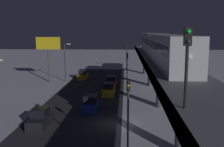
% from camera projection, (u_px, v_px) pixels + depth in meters
% --- Properties ---
extents(ground_plane, '(240.00, 240.00, 0.00)m').
position_uv_depth(ground_plane, '(116.00, 124.00, 29.89)').
color(ground_plane, silver).
extents(avenue_asphalt, '(11.00, 85.70, 0.01)m').
position_uv_depth(avenue_asphalt, '(72.00, 123.00, 30.14)').
color(avenue_asphalt, '#28282D').
rests_on(avenue_asphalt, ground_plane).
extents(elevated_railway, '(5.00, 85.70, 6.28)m').
position_uv_depth(elevated_railway, '(170.00, 76.00, 28.76)').
color(elevated_railway, slate).
rests_on(elevated_railway, ground_plane).
extents(subway_train, '(2.94, 36.87, 3.40)m').
position_uv_depth(subway_train, '(160.00, 45.00, 38.58)').
color(subway_train, '#B7BABF').
rests_on(subway_train, elevated_railway).
extents(rail_signal, '(0.36, 0.41, 4.00)m').
position_uv_depth(rail_signal, '(187.00, 54.00, 13.11)').
color(rail_signal, black).
rests_on(rail_signal, elevated_railway).
extents(sedan_blue, '(1.80, 4.34, 1.97)m').
position_uv_depth(sedan_blue, '(90.00, 104.00, 34.86)').
color(sedan_blue, navy).
rests_on(sedan_blue, ground_plane).
extents(sedan_yellow_2, '(1.80, 4.29, 1.97)m').
position_uv_depth(sedan_yellow_2, '(83.00, 75.00, 57.68)').
color(sedan_yellow_2, gold).
rests_on(sedan_yellow_2, ground_plane).
extents(sedan_yellow_3, '(1.80, 4.09, 1.97)m').
position_uv_depth(sedan_yellow_3, '(109.00, 90.00, 43.25)').
color(sedan_yellow_3, gold).
rests_on(sedan_yellow_3, ground_plane).
extents(sedan_red, '(1.80, 4.21, 1.97)m').
position_uv_depth(sedan_red, '(111.00, 82.00, 49.82)').
color(sedan_red, '#A51E1E').
rests_on(sedan_red, ground_plane).
extents(sedan_black, '(1.80, 4.41, 1.97)m').
position_uv_depth(sedan_black, '(40.00, 119.00, 29.09)').
color(sedan_black, black).
rests_on(sedan_black, ground_plane).
extents(traffic_light_near, '(0.32, 0.44, 6.40)m').
position_uv_depth(traffic_light_near, '(128.00, 107.00, 21.21)').
color(traffic_light_near, '#2D2D2D').
rests_on(traffic_light_near, ground_plane).
extents(traffic_light_mid, '(0.32, 0.44, 6.40)m').
position_uv_depth(traffic_light_mid, '(127.00, 66.00, 46.72)').
color(traffic_light_mid, '#2D2D2D').
rests_on(traffic_light_mid, ground_plane).
extents(traffic_light_far, '(0.32, 0.44, 6.40)m').
position_uv_depth(traffic_light_far, '(127.00, 53.00, 72.23)').
color(traffic_light_far, '#2D2D2D').
rests_on(traffic_light_far, ground_plane).
extents(traffic_light_distant, '(0.32, 0.44, 6.40)m').
position_uv_depth(traffic_light_distant, '(127.00, 48.00, 97.73)').
color(traffic_light_distant, '#2D2D2D').
rests_on(traffic_light_distant, ground_plane).
extents(commercial_billboard, '(4.80, 0.36, 8.90)m').
position_uv_depth(commercial_billboard, '(48.00, 48.00, 53.64)').
color(commercial_billboard, '#4C4C51').
rests_on(commercial_billboard, ground_plane).
extents(street_lamp_far, '(1.35, 0.44, 7.65)m').
position_uv_depth(street_lamp_far, '(66.00, 58.00, 54.37)').
color(street_lamp_far, '#38383D').
rests_on(street_lamp_far, ground_plane).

